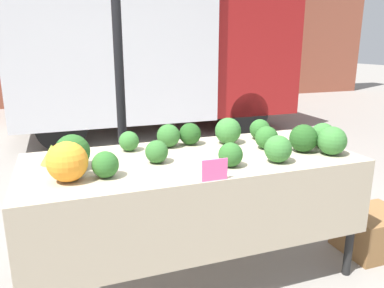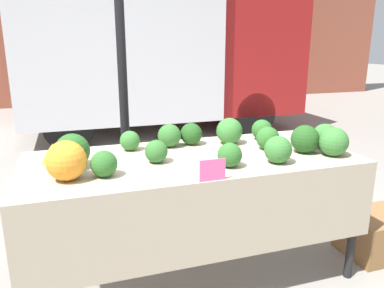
{
  "view_description": "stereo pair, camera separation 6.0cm",
  "coord_description": "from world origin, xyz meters",
  "views": [
    {
      "loc": [
        -0.72,
        -2.02,
        1.44
      ],
      "look_at": [
        0.0,
        0.0,
        0.86
      ],
      "focal_mm": 35.0,
      "sensor_mm": 36.0,
      "label": 1
    },
    {
      "loc": [
        -0.67,
        -2.04,
        1.44
      ],
      "look_at": [
        0.0,
        0.0,
        0.86
      ],
      "focal_mm": 35.0,
      "sensor_mm": 36.0,
      "label": 2
    }
  ],
  "objects": [
    {
      "name": "ground_plane",
      "position": [
        0.0,
        0.0,
        0.0
      ],
      "size": [
        40.0,
        40.0,
        0.0
      ],
      "primitive_type": "plane",
      "color": "gray"
    },
    {
      "name": "building_facade",
      "position": [
        0.0,
        7.58,
        2.39
      ],
      "size": [
        16.0,
        0.6,
        4.77
      ],
      "color": "brown",
      "rests_on": "ground_plane"
    },
    {
      "name": "tent_pole",
      "position": [
        -0.28,
        0.86,
        1.4
      ],
      "size": [
        0.07,
        0.07,
        2.79
      ],
      "color": "black",
      "rests_on": "ground_plane"
    },
    {
      "name": "parked_truck",
      "position": [
        0.63,
        4.14,
        1.44
      ],
      "size": [
        4.38,
        2.1,
        2.8
      ],
      "color": "silver",
      "rests_on": "ground_plane"
    },
    {
      "name": "market_table",
      "position": [
        0.0,
        -0.06,
        0.69
      ],
      "size": [
        1.97,
        0.85,
        0.78
      ],
      "color": "tan",
      "rests_on": "ground_plane"
    },
    {
      "name": "orange_cauliflower",
      "position": [
        -0.71,
        -0.18,
        0.88
      ],
      "size": [
        0.2,
        0.2,
        0.2
      ],
      "color": "orange",
      "rests_on": "market_table"
    },
    {
      "name": "romanesco_head",
      "position": [
        -0.78,
        0.15,
        0.84
      ],
      "size": [
        0.14,
        0.14,
        0.11
      ],
      "color": "#93B238",
      "rests_on": "market_table"
    },
    {
      "name": "broccoli_head_0",
      "position": [
        0.88,
        -0.08,
        0.86
      ],
      "size": [
        0.16,
        0.16,
        0.16
      ],
      "color": "#387533",
      "rests_on": "market_table"
    },
    {
      "name": "broccoli_head_1",
      "position": [
        0.33,
        0.21,
        0.87
      ],
      "size": [
        0.18,
        0.18,
        0.18
      ],
      "color": "#387533",
      "rests_on": "market_table"
    },
    {
      "name": "broccoli_head_2",
      "position": [
        -0.07,
        0.26,
        0.86
      ],
      "size": [
        0.15,
        0.15,
        0.15
      ],
      "color": "#336B2D",
      "rests_on": "market_table"
    },
    {
      "name": "broccoli_head_3",
      "position": [
        0.43,
        -0.26,
        0.86
      ],
      "size": [
        0.16,
        0.16,
        0.16
      ],
      "color": "#387533",
      "rests_on": "market_table"
    },
    {
      "name": "broccoli_head_4",
      "position": [
        0.6,
        0.24,
        0.85
      ],
      "size": [
        0.14,
        0.14,
        0.14
      ],
      "color": "#2D6628",
      "rests_on": "market_table"
    },
    {
      "name": "broccoli_head_5",
      "position": [
        -0.53,
        -0.19,
        0.85
      ],
      "size": [
        0.14,
        0.14,
        0.14
      ],
      "color": "#2D6628",
      "rests_on": "market_table"
    },
    {
      "name": "broccoli_head_6",
      "position": [
        0.08,
        0.27,
        0.85
      ],
      "size": [
        0.15,
        0.15,
        0.15
      ],
      "color": "#23511E",
      "rests_on": "market_table"
    },
    {
      "name": "broccoli_head_7",
      "position": [
        -0.23,
        -0.04,
        0.85
      ],
      "size": [
        0.13,
        0.13,
        0.13
      ],
      "color": "#336B2D",
      "rests_on": "market_table"
    },
    {
      "name": "broccoli_head_8",
      "position": [
        0.51,
        0.01,
        0.85
      ],
      "size": [
        0.15,
        0.15,
        0.15
      ],
      "color": "#2D6628",
      "rests_on": "market_table"
    },
    {
      "name": "broccoli_head_9",
      "position": [
        0.82,
        -0.24,
        0.87
      ],
      "size": [
        0.17,
        0.17,
        0.17
      ],
      "color": "#387533",
      "rests_on": "market_table"
    },
    {
      "name": "broccoli_head_10",
      "position": [
        -0.33,
        0.26,
        0.84
      ],
      "size": [
        0.13,
        0.13,
        0.13
      ],
      "color": "#387533",
      "rests_on": "market_table"
    },
    {
      "name": "broccoli_head_11",
      "position": [
        0.69,
        -0.13,
        0.87
      ],
      "size": [
        0.17,
        0.17,
        0.17
      ],
      "color": "#23511E",
      "rests_on": "market_table"
    },
    {
      "name": "broccoli_head_12",
      "position": [
        0.14,
        -0.24,
        0.85
      ],
      "size": [
        0.14,
        0.14,
        0.14
      ],
      "color": "#2D6628",
      "rests_on": "market_table"
    },
    {
      "name": "broccoli_head_13",
      "position": [
        -0.68,
        0.02,
        0.88
      ],
      "size": [
        0.19,
        0.19,
        0.19
      ],
      "color": "#285B23",
      "rests_on": "market_table"
    },
    {
      "name": "price_sign",
      "position": [
        -0.03,
        -0.41,
        0.84
      ],
      "size": [
        0.14,
        0.01,
        0.11
      ],
      "color": "#F45B9E",
      "rests_on": "market_table"
    },
    {
      "name": "produce_crate",
      "position": [
        1.3,
        -0.19,
        0.15
      ],
      "size": [
        0.44,
        0.37,
        0.29
      ],
      "color": "olive",
      "rests_on": "ground_plane"
    }
  ]
}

